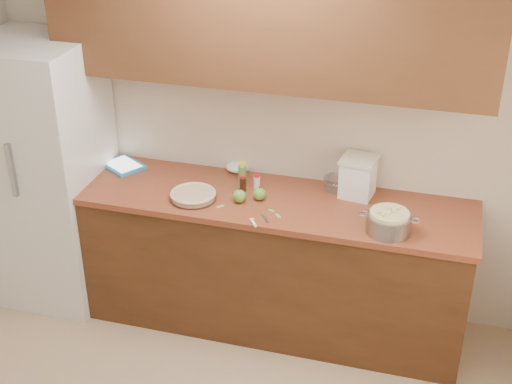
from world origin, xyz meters
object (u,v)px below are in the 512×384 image
(flour_canister, at_px, (358,176))
(tablet, at_px, (123,165))
(colander, at_px, (389,222))
(pie, at_px, (193,195))

(flour_canister, relative_size, tablet, 0.75)
(colander, height_order, tablet, colander)
(flour_canister, bearing_deg, colander, -58.54)
(pie, bearing_deg, tablet, 154.24)
(colander, bearing_deg, flour_canister, 121.46)
(colander, xyz_separation_m, flour_canister, (-0.24, 0.39, 0.07))
(tablet, bearing_deg, flour_canister, 33.07)
(pie, height_order, colander, colander)
(flour_canister, xyz_separation_m, tablet, (-1.56, -0.03, -0.12))
(pie, distance_m, flour_canister, 1.01)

